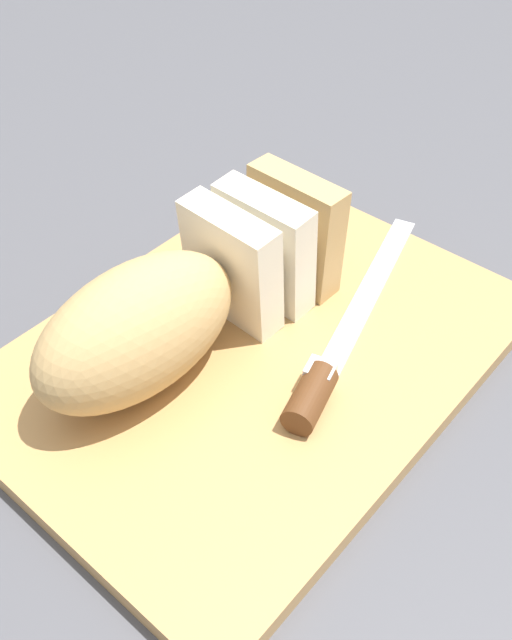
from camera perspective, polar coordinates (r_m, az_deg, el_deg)
The scene contains 8 objects.
ground_plane at distance 0.61m, azimuth 0.00°, elevation -3.27°, with size 3.00×3.00×0.00m, color #4C4C51.
cutting_board at distance 0.60m, azimuth 0.00°, elevation -2.68°, with size 0.43×0.32×0.02m, color tan.
bread_loaf at distance 0.56m, azimuth -6.00°, elevation 1.45°, with size 0.28×0.10×0.10m.
bread_knife at distance 0.57m, azimuth 5.67°, elevation -3.73°, with size 0.28×0.11×0.03m.
crumb_near_knife at distance 0.60m, azimuth -6.63°, elevation -1.19°, with size 0.01×0.01×0.01m, color tan.
crumb_near_loaf at distance 0.61m, azimuth 0.72°, elevation 0.17°, with size 0.01×0.01×0.01m, color tan.
crumb_stray_left at distance 0.56m, azimuth 5.86°, elevation -5.38°, with size 0.01×0.01×0.01m, color tan.
crumb_stray_right at distance 0.64m, azimuth -0.46°, elevation 2.58°, with size 0.00×0.00×0.00m, color tan.
Camera 1 is at (-0.31, -0.27, 0.45)m, focal length 40.28 mm.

